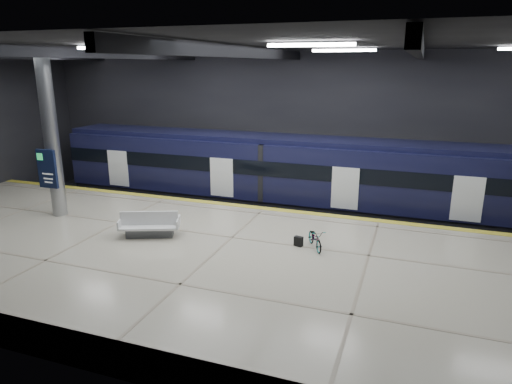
% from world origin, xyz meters
% --- Properties ---
extents(ground, '(30.00, 30.00, 0.00)m').
position_xyz_m(ground, '(0.00, 0.00, 0.00)').
color(ground, black).
rests_on(ground, ground).
extents(room_shell, '(30.10, 16.10, 8.05)m').
position_xyz_m(room_shell, '(-0.00, 0.00, 5.72)').
color(room_shell, black).
rests_on(room_shell, ground).
extents(platform, '(30.00, 11.00, 1.10)m').
position_xyz_m(platform, '(0.00, -2.50, 0.55)').
color(platform, '#BDB6A0').
rests_on(platform, ground).
extents(safety_strip, '(30.00, 0.40, 0.01)m').
position_xyz_m(safety_strip, '(0.00, 2.75, 1.11)').
color(safety_strip, gold).
rests_on(safety_strip, platform).
extents(rails, '(30.00, 1.52, 0.16)m').
position_xyz_m(rails, '(0.00, 5.50, 0.08)').
color(rails, gray).
rests_on(rails, ground).
extents(train, '(29.40, 2.84, 3.79)m').
position_xyz_m(train, '(2.14, 5.50, 2.06)').
color(train, black).
rests_on(train, ground).
extents(bench, '(2.39, 1.68, 0.98)m').
position_xyz_m(bench, '(-2.95, -1.92, 1.44)').
color(bench, '#595B60').
rests_on(bench, platform).
extents(bicycle, '(1.11, 1.44, 0.73)m').
position_xyz_m(bicycle, '(3.14, -0.99, 1.46)').
color(bicycle, '#99999E').
rests_on(bicycle, platform).
extents(pannier_bag, '(0.34, 0.25, 0.35)m').
position_xyz_m(pannier_bag, '(2.54, -0.99, 1.28)').
color(pannier_bag, black).
rests_on(pannier_bag, platform).
extents(info_column, '(0.90, 0.78, 6.90)m').
position_xyz_m(info_column, '(-8.00, -1.03, 4.46)').
color(info_column, '#9EA0A5').
rests_on(info_column, platform).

